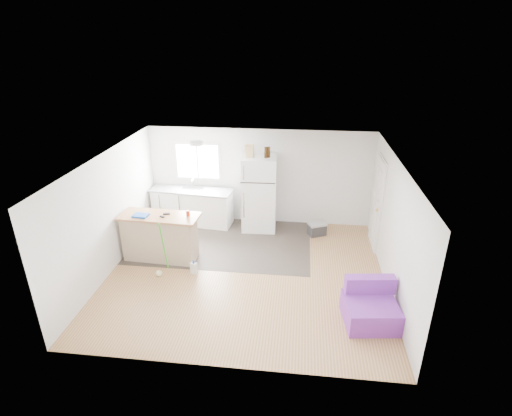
{
  "coord_description": "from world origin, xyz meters",
  "views": [
    {
      "loc": [
        0.99,
        -6.82,
        4.52
      ],
      "look_at": [
        0.12,
        0.7,
        1.15
      ],
      "focal_mm": 28.0,
      "sensor_mm": 36.0,
      "label": 1
    }
  ],
  "objects_px": {
    "cooler": "(317,229)",
    "bottle_right": "(269,152)",
    "cleaner_jug": "(194,268)",
    "mop": "(160,265)",
    "kitchen_cabinets": "(193,206)",
    "refrigerator": "(259,193)",
    "peninsula": "(160,237)",
    "red_cup": "(188,213)",
    "blue_tray": "(141,215)",
    "cardboard_box": "(249,151)",
    "bottle_left": "(266,153)",
    "purple_seat": "(370,308)"
  },
  "relations": [
    {
      "from": "bottle_right",
      "to": "bottle_left",
      "type": "bearing_deg",
      "value": -150.64
    },
    {
      "from": "cardboard_box",
      "to": "bottle_right",
      "type": "relative_size",
      "value": 1.2
    },
    {
      "from": "cooler",
      "to": "bottle_right",
      "type": "distance_m",
      "value": 2.18
    },
    {
      "from": "cleaner_jug",
      "to": "bottle_left",
      "type": "relative_size",
      "value": 1.13
    },
    {
      "from": "cooler",
      "to": "purple_seat",
      "type": "height_order",
      "value": "purple_seat"
    },
    {
      "from": "kitchen_cabinets",
      "to": "cooler",
      "type": "height_order",
      "value": "kitchen_cabinets"
    },
    {
      "from": "kitchen_cabinets",
      "to": "peninsula",
      "type": "xyz_separation_m",
      "value": [
        -0.23,
        -1.79,
        0.05
      ]
    },
    {
      "from": "purple_seat",
      "to": "blue_tray",
      "type": "xyz_separation_m",
      "value": [
        -4.5,
        1.49,
        0.78
      ]
    },
    {
      "from": "peninsula",
      "to": "bottle_left",
      "type": "bearing_deg",
      "value": 40.97
    },
    {
      "from": "bottle_right",
      "to": "cooler",
      "type": "bearing_deg",
      "value": -8.69
    },
    {
      "from": "red_cup",
      "to": "bottle_right",
      "type": "height_order",
      "value": "bottle_right"
    },
    {
      "from": "kitchen_cabinets",
      "to": "cardboard_box",
      "type": "bearing_deg",
      "value": -0.08
    },
    {
      "from": "cardboard_box",
      "to": "kitchen_cabinets",
      "type": "bearing_deg",
      "value": 174.02
    },
    {
      "from": "cooler",
      "to": "blue_tray",
      "type": "bearing_deg",
      "value": 178.17
    },
    {
      "from": "bottle_left",
      "to": "cardboard_box",
      "type": "bearing_deg",
      "value": 178.21
    },
    {
      "from": "peninsula",
      "to": "red_cup",
      "type": "relative_size",
      "value": 14.1
    },
    {
      "from": "cooler",
      "to": "cleaner_jug",
      "type": "xyz_separation_m",
      "value": [
        -2.52,
        -1.99,
        -0.04
      ]
    },
    {
      "from": "cooler",
      "to": "bottle_right",
      "type": "xyz_separation_m",
      "value": [
        -1.21,
        0.18,
        1.81
      ]
    },
    {
      "from": "kitchen_cabinets",
      "to": "cleaner_jug",
      "type": "xyz_separation_m",
      "value": [
        0.62,
        -2.3,
        -0.34
      ]
    },
    {
      "from": "mop",
      "to": "bottle_left",
      "type": "distance_m",
      "value": 3.43
    },
    {
      "from": "kitchen_cabinets",
      "to": "mop",
      "type": "bearing_deg",
      "value": -84.68
    },
    {
      "from": "purple_seat",
      "to": "cleaner_jug",
      "type": "distance_m",
      "value": 3.5
    },
    {
      "from": "kitchen_cabinets",
      "to": "cooler",
      "type": "xyz_separation_m",
      "value": [
        3.13,
        -0.32,
        -0.3
      ]
    },
    {
      "from": "refrigerator",
      "to": "bottle_right",
      "type": "relative_size",
      "value": 7.37
    },
    {
      "from": "refrigerator",
      "to": "cleaner_jug",
      "type": "height_order",
      "value": "refrigerator"
    },
    {
      "from": "peninsula",
      "to": "bottle_left",
      "type": "relative_size",
      "value": 6.77
    },
    {
      "from": "blue_tray",
      "to": "bottle_left",
      "type": "distance_m",
      "value": 3.11
    },
    {
      "from": "kitchen_cabinets",
      "to": "cleaner_jug",
      "type": "height_order",
      "value": "kitchen_cabinets"
    },
    {
      "from": "bottle_right",
      "to": "mop",
      "type": "bearing_deg",
      "value": -130.12
    },
    {
      "from": "cleaner_jug",
      "to": "cardboard_box",
      "type": "xyz_separation_m",
      "value": [
        0.87,
        2.15,
        1.87
      ]
    },
    {
      "from": "bottle_left",
      "to": "mop",
      "type": "bearing_deg",
      "value": -129.63
    },
    {
      "from": "peninsula",
      "to": "cardboard_box",
      "type": "height_order",
      "value": "cardboard_box"
    },
    {
      "from": "bottle_left",
      "to": "bottle_right",
      "type": "xyz_separation_m",
      "value": [
        0.06,
        0.04,
        0.0
      ]
    },
    {
      "from": "refrigerator",
      "to": "bottle_right",
      "type": "xyz_separation_m",
      "value": [
        0.22,
        -0.05,
        1.05
      ]
    },
    {
      "from": "bottle_right",
      "to": "red_cup",
      "type": "bearing_deg",
      "value": -133.19
    },
    {
      "from": "kitchen_cabinets",
      "to": "refrigerator",
      "type": "distance_m",
      "value": 1.77
    },
    {
      "from": "peninsula",
      "to": "blue_tray",
      "type": "xyz_separation_m",
      "value": [
        -0.33,
        -0.09,
        0.52
      ]
    },
    {
      "from": "cleaner_jug",
      "to": "red_cup",
      "type": "xyz_separation_m",
      "value": [
        -0.21,
        0.55,
        0.96
      ]
    },
    {
      "from": "refrigerator",
      "to": "red_cup",
      "type": "relative_size",
      "value": 15.35
    },
    {
      "from": "kitchen_cabinets",
      "to": "red_cup",
      "type": "bearing_deg",
      "value": -70.92
    },
    {
      "from": "mop",
      "to": "bottle_right",
      "type": "bearing_deg",
      "value": 45.85
    },
    {
      "from": "cooler",
      "to": "red_cup",
      "type": "xyz_separation_m",
      "value": [
        -2.73,
        -1.43,
        0.92
      ]
    },
    {
      "from": "peninsula",
      "to": "red_cup",
      "type": "bearing_deg",
      "value": 6.91
    },
    {
      "from": "kitchen_cabinets",
      "to": "cooler",
      "type": "distance_m",
      "value": 3.16
    },
    {
      "from": "peninsula",
      "to": "cardboard_box",
      "type": "bearing_deg",
      "value": 46.8
    },
    {
      "from": "peninsula",
      "to": "mop",
      "type": "relative_size",
      "value": 1.39
    },
    {
      "from": "cooler",
      "to": "mop",
      "type": "bearing_deg",
      "value": -170.75
    },
    {
      "from": "purple_seat",
      "to": "bottle_left",
      "type": "xyz_separation_m",
      "value": [
        -2.08,
        3.2,
        1.71
      ]
    },
    {
      "from": "cooler",
      "to": "bottle_right",
      "type": "height_order",
      "value": "bottle_right"
    },
    {
      "from": "red_cup",
      "to": "bottle_left",
      "type": "height_order",
      "value": "bottle_left"
    }
  ]
}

